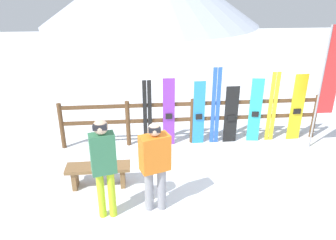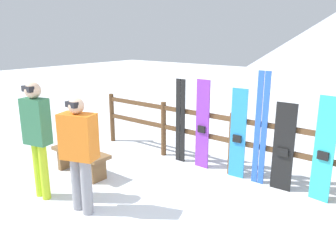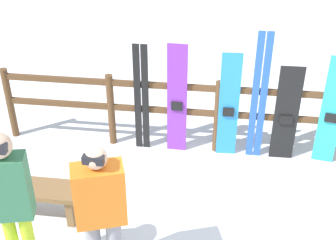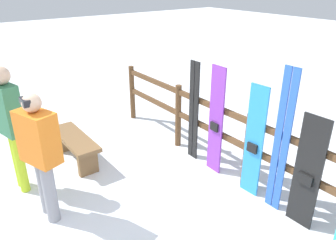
# 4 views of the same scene
# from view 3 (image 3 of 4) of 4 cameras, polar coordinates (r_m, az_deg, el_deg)

# --- Properties ---
(fence) EXTENTS (5.96, 0.10, 1.07)m
(fence) POSITION_cam_3_polar(r_m,az_deg,el_deg) (6.26, 6.12, 1.22)
(fence) COLOR brown
(fence) RESTS_ON ground
(bench) EXTENTS (1.16, 0.36, 0.43)m
(bench) POSITION_cam_3_polar(r_m,az_deg,el_deg) (5.55, -15.94, -8.74)
(bench) COLOR brown
(bench) RESTS_ON ground
(person_orange) EXTENTS (0.52, 0.39, 1.56)m
(person_orange) POSITION_cam_3_polar(r_m,az_deg,el_deg) (4.35, -8.22, -10.62)
(person_orange) COLOR gray
(person_orange) RESTS_ON ground
(person_plaid_green) EXTENTS (0.41, 0.28, 1.69)m
(person_plaid_green) POSITION_cam_3_polar(r_m,az_deg,el_deg) (4.44, -18.59, -9.13)
(person_plaid_green) COLOR #B7D826
(person_plaid_green) RESTS_ON ground
(ski_pair_black) EXTENTS (0.19, 0.02, 1.55)m
(ski_pair_black) POSITION_cam_3_polar(r_m,az_deg,el_deg) (6.24, -3.25, 2.62)
(ski_pair_black) COLOR black
(ski_pair_black) RESTS_ON ground
(snowboard_purple) EXTENTS (0.26, 0.06, 1.58)m
(snowboard_purple) POSITION_cam_3_polar(r_m,az_deg,el_deg) (6.17, 1.11, 2.42)
(snowboard_purple) COLOR purple
(snowboard_purple) RESTS_ON ground
(snowboard_blue) EXTENTS (0.26, 0.06, 1.50)m
(snowboard_blue) POSITION_cam_3_polar(r_m,az_deg,el_deg) (6.16, 7.42, 1.66)
(snowboard_blue) COLOR #288CE0
(snowboard_blue) RESTS_ON ground
(ski_pair_blue) EXTENTS (0.20, 0.02, 1.80)m
(ski_pair_blue) POSITION_cam_3_polar(r_m,az_deg,el_deg) (6.11, 11.04, 2.68)
(ski_pair_blue) COLOR blue
(ski_pair_blue) RESTS_ON ground
(snowboard_black_stripe) EXTENTS (0.31, 0.06, 1.36)m
(snowboard_black_stripe) POSITION_cam_3_polar(r_m,az_deg,el_deg) (6.25, 14.22, 0.63)
(snowboard_black_stripe) COLOR black
(snowboard_black_stripe) RESTS_ON ground
(snowboard_cyan) EXTENTS (0.28, 0.08, 1.52)m
(snowboard_cyan) POSITION_cam_3_polar(r_m,az_deg,el_deg) (6.31, 19.32, 0.91)
(snowboard_cyan) COLOR #2DBFCC
(snowboard_cyan) RESTS_ON ground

